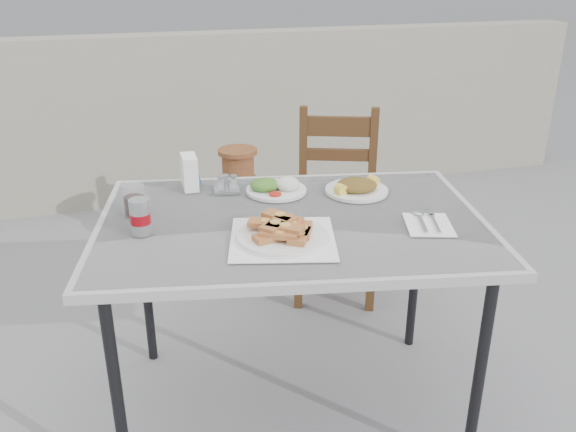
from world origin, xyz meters
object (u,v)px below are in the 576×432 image
object	(u,v)px
soda_can	(140,217)
napkin_holder	(190,172)
cafe_table	(292,233)
salad_rice_plate	(276,187)
terracotta_urn	(240,215)
cola_glass	(134,201)
pide_plate	(283,230)
chair	(337,202)
salad_chopped_plate	(357,187)
condiment_caddy	(227,186)

from	to	relation	value
soda_can	napkin_holder	bearing A→B (deg)	60.84
cafe_table	napkin_holder	xyz separation A→B (m)	(-0.31, 0.40, 0.13)
soda_can	napkin_holder	distance (m)	0.44
salad_rice_plate	napkin_holder	bearing A→B (deg)	157.13
salad_rice_plate	terracotta_urn	size ratio (longest dim) A/B	0.33
napkin_holder	cola_glass	bearing A→B (deg)	-136.50
cola_glass	napkin_holder	xyz separation A→B (m)	(0.23, 0.21, 0.02)
pide_plate	napkin_holder	size ratio (longest dim) A/B	3.05
terracotta_urn	napkin_holder	bearing A→B (deg)	-113.29
cafe_table	napkin_holder	bearing A→B (deg)	127.61
chair	salad_chopped_plate	bearing A→B (deg)	-84.54
napkin_holder	soda_can	bearing A→B (deg)	-118.55
salad_rice_plate	condiment_caddy	bearing A→B (deg)	163.10
salad_chopped_plate	cafe_table	bearing A→B (deg)	-150.96
salad_rice_plate	cola_glass	xyz separation A→B (m)	(-0.55, -0.08, 0.03)
salad_chopped_plate	pide_plate	bearing A→B (deg)	-139.69
cafe_table	cola_glass	distance (m)	0.58
napkin_holder	chair	bearing A→B (deg)	30.77
cafe_table	cola_glass	world-z (taller)	cola_glass
pide_plate	condiment_caddy	xyz separation A→B (m)	(-0.10, 0.48, -0.01)
napkin_holder	terracotta_urn	xyz separation A→B (m)	(0.36, 0.83, -0.57)
salad_rice_plate	salad_chopped_plate	xyz separation A→B (m)	(0.31, -0.09, -0.00)
condiment_caddy	terracotta_urn	world-z (taller)	condiment_caddy
cafe_table	condiment_caddy	bearing A→B (deg)	118.56
salad_rice_plate	chair	world-z (taller)	chair
terracotta_urn	cafe_table	bearing A→B (deg)	-92.26
pide_plate	terracotta_urn	size ratio (longest dim) A/B	0.58
soda_can	terracotta_urn	world-z (taller)	soda_can
napkin_holder	salad_chopped_plate	bearing A→B (deg)	-19.05
napkin_holder	chair	xyz separation A→B (m)	(0.81, 0.47, -0.40)
salad_rice_plate	cola_glass	world-z (taller)	cola_glass
salad_chopped_plate	napkin_holder	bearing A→B (deg)	160.34
salad_rice_plate	soda_can	world-z (taller)	soda_can
salad_chopped_plate	terracotta_urn	distance (m)	1.21
salad_rice_plate	soda_can	size ratio (longest dim) A/B	1.94
cafe_table	chair	bearing A→B (deg)	60.14
pide_plate	salad_rice_plate	world-z (taller)	pide_plate
cola_glass	terracotta_urn	size ratio (longest dim) A/B	0.16
salad_chopped_plate	chair	distance (m)	0.80
cafe_table	salad_chopped_plate	bearing A→B (deg)	29.04
condiment_caddy	chair	xyz separation A→B (m)	(0.68, 0.55, -0.36)
pide_plate	salad_rice_plate	xyz separation A→B (m)	(0.09, 0.43, -0.01)
cola_glass	chair	world-z (taller)	chair
napkin_holder	condiment_caddy	bearing A→B (deg)	-29.78
pide_plate	napkin_holder	distance (m)	0.61
salad_chopped_plate	condiment_caddy	distance (m)	0.52
soda_can	napkin_holder	world-z (taller)	napkin_holder
salad_rice_plate	terracotta_urn	xyz separation A→B (m)	(0.04, 0.96, -0.52)
pide_plate	salad_rice_plate	distance (m)	0.44
salad_chopped_plate	soda_can	bearing A→B (deg)	-169.04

